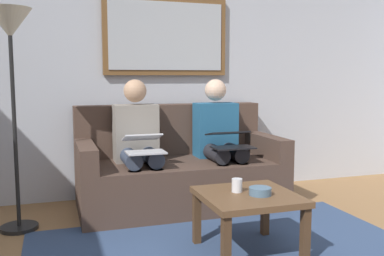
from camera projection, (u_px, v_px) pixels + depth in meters
wall_rear at (164, 63)px, 4.28m from camera, size 6.00×0.12×2.60m
couch at (178, 170)px, 3.94m from camera, size 1.79×0.90×0.90m
framed_mirror at (166, 36)px, 4.17m from camera, size 1.22×0.05×0.75m
coffee_table at (248, 202)px, 2.83m from camera, size 0.61×0.61×0.40m
cup at (237, 185)px, 2.86m from camera, size 0.07×0.07×0.09m
bowl at (260, 191)px, 2.79m from camera, size 0.14×0.14×0.05m
person_left at (219, 138)px, 3.96m from camera, size 0.38×0.58×1.14m
laptop_black at (230, 139)px, 3.72m from camera, size 0.35×0.33×0.14m
person_right at (138, 141)px, 3.73m from camera, size 0.38×0.58×1.14m
laptop_silver at (144, 144)px, 3.50m from camera, size 0.31×0.34×0.15m
standing_lamp at (11, 48)px, 3.15m from camera, size 0.32×0.32×1.66m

